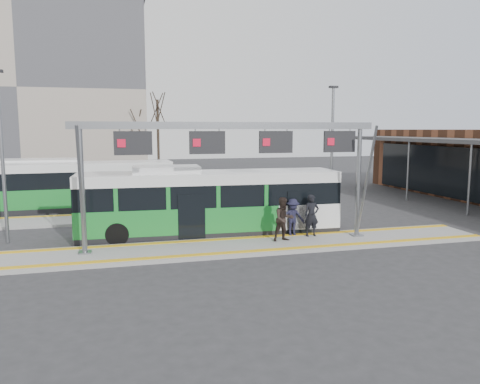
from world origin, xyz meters
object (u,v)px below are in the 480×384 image
(hero_bus, at_px, (209,203))
(passenger_b, at_px, (284,219))
(passenger_c, at_px, (293,217))
(gantry, at_px, (235,147))
(passenger_a, at_px, (312,215))

(hero_bus, distance_m, passenger_b, 3.86)
(passenger_b, height_order, passenger_c, passenger_b)
(gantry, distance_m, passenger_c, 4.53)
(gantry, bearing_deg, passenger_b, -1.19)
(passenger_a, xyz_separation_m, passenger_b, (-1.57, -0.56, 0.01))
(hero_bus, relative_size, passenger_c, 7.17)
(passenger_a, relative_size, passenger_c, 1.12)
(hero_bus, bearing_deg, passenger_a, -22.03)
(passenger_a, height_order, passenger_c, passenger_a)
(gantry, xyz_separation_m, hero_bus, (-0.61, 2.54, -2.76))
(gantry, xyz_separation_m, passenger_c, (2.99, 0.85, -3.29))
(passenger_c, bearing_deg, gantry, -161.75)
(passenger_a, bearing_deg, hero_bus, 156.41)
(gantry, distance_m, hero_bus, 3.80)
(passenger_c, bearing_deg, passenger_b, -128.36)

